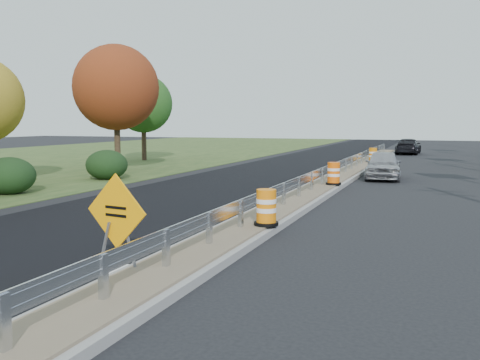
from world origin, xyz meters
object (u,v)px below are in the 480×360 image
(caution_sign, at_px, (117,251))
(barrel_median_far, at_px, (373,155))
(barrel_median_mid, at_px, (334,174))
(car_dark_far, at_px, (408,146))
(barrel_median_near, at_px, (266,208))
(car_silver, at_px, (383,165))

(caution_sign, bearing_deg, barrel_median_far, 96.23)
(barrel_median_mid, relative_size, car_dark_far, 0.20)
(barrel_median_far, distance_m, car_dark_far, 13.98)
(barrel_median_mid, xyz_separation_m, barrel_median_far, (0.07, 13.26, -0.00))
(barrel_median_near, relative_size, barrel_median_mid, 0.99)
(barrel_median_mid, distance_m, car_silver, 5.53)
(caution_sign, distance_m, barrel_median_mid, 14.36)
(caution_sign, relative_size, barrel_median_mid, 2.06)
(barrel_median_mid, bearing_deg, car_silver, 73.97)
(barrel_median_near, xyz_separation_m, barrel_median_mid, (-0.07, 9.60, 0.01))
(barrel_median_near, height_order, car_silver, car_silver)
(car_silver, xyz_separation_m, car_dark_far, (-0.03, 21.85, -0.03))
(caution_sign, distance_m, barrel_median_far, 27.59)
(caution_sign, relative_size, car_dark_far, 0.41)
(barrel_median_far, bearing_deg, barrel_median_mid, -90.29)
(barrel_median_mid, bearing_deg, barrel_median_near, -89.60)
(barrel_median_far, xyz_separation_m, car_dark_far, (1.43, 13.90, 0.00))
(barrel_median_far, bearing_deg, barrel_median_near, -90.00)
(barrel_median_near, bearing_deg, car_dark_far, 87.78)
(barrel_median_near, bearing_deg, barrel_median_mid, 90.40)
(caution_sign, bearing_deg, car_dark_far, 95.28)
(barrel_median_mid, height_order, car_silver, car_silver)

